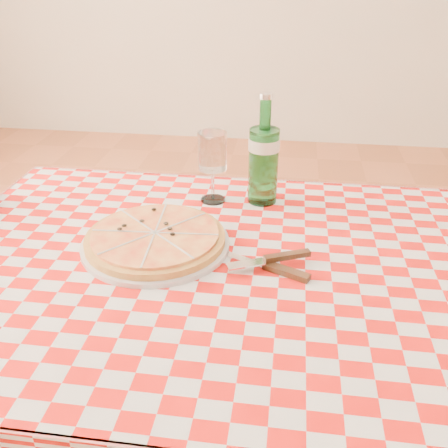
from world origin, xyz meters
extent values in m
cube|color=brown|center=(0.00, 0.00, 0.73)|extent=(1.20, 0.80, 0.04)
cylinder|color=brown|center=(-0.54, 0.34, 0.35)|extent=(0.06, 0.06, 0.71)
cylinder|color=brown|center=(0.54, 0.34, 0.35)|extent=(0.06, 0.06, 0.71)
cube|color=#B6100B|center=(0.00, 0.00, 0.75)|extent=(1.30, 0.90, 0.01)
cylinder|color=brown|center=(-0.70, 0.22, 0.19)|extent=(0.03, 0.03, 0.38)
camera|label=1|loc=(0.11, -0.86, 1.33)|focal=40.00mm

